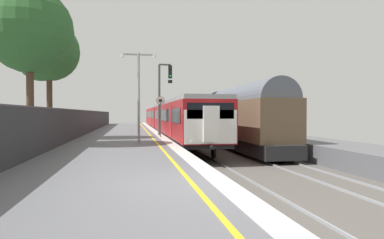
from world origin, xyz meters
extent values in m
cube|color=slate|center=(-2.50, 0.00, -0.50)|extent=(6.40, 110.00, 1.00)
cube|color=silver|center=(0.40, 0.00, 0.01)|extent=(0.60, 110.00, 0.01)
cube|color=yellow|center=(-0.35, 0.00, 0.01)|extent=(0.12, 110.00, 0.01)
cube|color=gray|center=(1.38, 0.00, -0.96)|extent=(0.07, 110.00, 0.08)
cube|color=gray|center=(2.82, 0.00, -0.96)|extent=(0.07, 110.00, 0.08)
cube|color=maroon|center=(2.10, 18.53, 1.27)|extent=(2.80, 20.49, 2.30)
cube|color=black|center=(2.10, 18.53, -0.01)|extent=(2.64, 19.89, 0.25)
cube|color=gray|center=(2.10, 18.53, 2.54)|extent=(2.68, 20.49, 0.24)
cube|color=black|center=(0.69, 18.53, 1.57)|extent=(0.02, 18.89, 0.84)
cube|color=red|center=(0.69, 13.41, 1.17)|extent=(0.03, 1.10, 1.90)
cube|color=red|center=(0.69, 23.66, 1.17)|extent=(0.03, 1.10, 1.90)
cylinder|color=black|center=(1.32, 10.89, -0.50)|extent=(0.12, 0.84, 0.84)
cylinder|color=black|center=(2.88, 10.89, -0.50)|extent=(0.12, 0.84, 0.84)
cylinder|color=black|center=(1.32, 26.18, -0.50)|extent=(0.12, 0.84, 0.84)
cylinder|color=black|center=(2.88, 26.18, -0.50)|extent=(0.12, 0.84, 0.84)
cube|color=maroon|center=(2.10, 39.62, 1.27)|extent=(2.80, 20.49, 2.30)
cube|color=black|center=(2.10, 39.62, -0.01)|extent=(2.64, 19.89, 0.25)
cube|color=gray|center=(2.10, 39.62, 2.54)|extent=(2.68, 20.49, 0.24)
cube|color=black|center=(0.69, 39.62, 1.57)|extent=(0.02, 18.89, 0.84)
cube|color=red|center=(0.69, 34.50, 1.17)|extent=(0.03, 1.10, 1.90)
cube|color=red|center=(0.69, 44.75, 1.17)|extent=(0.03, 1.10, 1.90)
cylinder|color=black|center=(1.32, 31.98, -0.50)|extent=(0.12, 0.84, 0.84)
cylinder|color=black|center=(2.88, 31.98, -0.50)|extent=(0.12, 0.84, 0.84)
cylinder|color=black|center=(1.32, 47.27, -0.50)|extent=(0.12, 0.84, 0.84)
cylinder|color=black|center=(2.88, 47.27, -0.50)|extent=(0.12, 0.84, 0.84)
cube|color=silver|center=(2.10, 8.33, 1.02)|extent=(2.70, 0.10, 1.70)
cube|color=black|center=(2.10, 8.32, 1.82)|extent=(2.40, 0.08, 0.80)
cube|color=silver|center=(2.10, 8.19, 1.17)|extent=(0.80, 0.24, 1.80)
cylinder|color=white|center=(1.15, 8.27, 0.27)|extent=(0.18, 0.06, 0.18)
cylinder|color=white|center=(3.05, 8.27, 0.27)|extent=(0.18, 0.06, 0.18)
cylinder|color=black|center=(2.10, 8.04, 0.02)|extent=(0.20, 0.35, 0.20)
cube|color=black|center=(2.10, 39.62, 2.79)|extent=(0.60, 0.90, 0.20)
cube|color=#232326|center=(6.10, 14.41, -0.38)|extent=(2.30, 12.52, 0.79)
cube|color=brown|center=(6.10, 14.41, 1.27)|extent=(2.60, 11.72, 2.50)
cylinder|color=#515660|center=(6.10, 14.41, 2.52)|extent=(2.39, 11.32, 2.39)
cylinder|color=black|center=(5.32, 10.15, -0.50)|extent=(0.12, 0.84, 0.84)
cylinder|color=black|center=(6.88, 10.15, -0.50)|extent=(0.12, 0.84, 0.84)
cylinder|color=black|center=(5.32, 18.67, -0.50)|extent=(0.12, 0.84, 0.84)
cylinder|color=black|center=(6.88, 18.67, -0.50)|extent=(0.12, 0.84, 0.84)
cube|color=#232326|center=(6.10, 27.73, -0.38)|extent=(2.30, 12.52, 0.79)
cube|color=brown|center=(6.10, 27.73, 1.27)|extent=(2.60, 11.72, 2.50)
cylinder|color=#515660|center=(6.10, 27.73, 2.52)|extent=(2.39, 11.32, 2.39)
cylinder|color=black|center=(5.32, 23.47, -0.50)|extent=(0.12, 0.84, 0.84)
cylinder|color=black|center=(6.88, 23.47, -0.50)|extent=(0.12, 0.84, 0.84)
cylinder|color=black|center=(5.32, 31.99, -0.50)|extent=(0.12, 0.84, 0.84)
cylinder|color=black|center=(6.88, 31.99, -0.50)|extent=(0.12, 0.84, 0.84)
cylinder|color=#47474C|center=(0.35, 18.19, 2.74)|extent=(0.18, 0.18, 5.47)
cube|color=#47474C|center=(0.80, 18.19, 5.47)|extent=(0.90, 0.12, 0.12)
cube|color=black|center=(1.20, 18.19, 4.92)|extent=(0.28, 0.20, 1.00)
cylinder|color=black|center=(1.20, 18.07, 5.24)|extent=(0.16, 0.04, 0.16)
cylinder|color=black|center=(1.20, 18.07, 4.92)|extent=(0.16, 0.04, 0.16)
cylinder|color=#19D83F|center=(1.20, 18.07, 4.60)|extent=(0.16, 0.04, 0.16)
cube|color=black|center=(1.20, 18.19, 4.17)|extent=(0.32, 0.16, 0.24)
cylinder|color=#59595B|center=(0.25, 15.94, 1.28)|extent=(0.08, 0.08, 2.55)
cylinder|color=black|center=(0.25, 15.93, 2.61)|extent=(0.59, 0.02, 0.59)
cylinder|color=silver|center=(0.25, 15.92, 2.61)|extent=(0.56, 0.02, 0.56)
cube|color=black|center=(0.25, 15.91, 2.61)|extent=(0.24, 0.01, 0.18)
cylinder|color=#93999E|center=(-1.36, 11.64, 2.59)|extent=(0.14, 0.14, 5.17)
cube|color=#93999E|center=(-0.91, 11.64, 5.07)|extent=(0.90, 0.08, 0.08)
cylinder|color=silver|center=(-0.46, 11.64, 4.99)|extent=(0.20, 0.20, 0.18)
cube|color=#93999E|center=(-1.81, 11.64, 5.07)|extent=(0.90, 0.08, 0.08)
cylinder|color=silver|center=(-2.26, 11.64, 4.99)|extent=(0.20, 0.20, 0.18)
cylinder|color=#38383D|center=(-5.45, 11.69, 0.97)|extent=(0.07, 0.07, 1.93)
cylinder|color=#38383D|center=(-5.45, 23.38, 0.97)|extent=(0.07, 0.07, 1.93)
cylinder|color=#38383D|center=(-5.45, 35.06, 0.97)|extent=(0.07, 0.07, 1.93)
cylinder|color=#38383D|center=(-5.45, 46.75, 0.97)|extent=(0.07, 0.07, 1.93)
cylinder|color=#473323|center=(-7.05, 11.04, 2.42)|extent=(0.38, 0.38, 4.84)
sphere|color=#285628|center=(-7.05, 11.04, 6.08)|extent=(4.50, 4.50, 4.50)
sphere|color=#285628|center=(-6.75, 11.09, 5.52)|extent=(2.50, 2.50, 2.50)
cylinder|color=#473323|center=(-7.20, 16.04, 2.39)|extent=(0.37, 0.37, 4.78)
sphere|color=#285628|center=(-7.20, 16.04, 5.87)|extent=(3.99, 3.99, 3.99)
sphere|color=#285628|center=(-7.76, 16.08, 5.37)|extent=(3.03, 3.03, 3.03)
camera|label=1|loc=(-1.78, -8.12, 1.68)|focal=31.76mm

